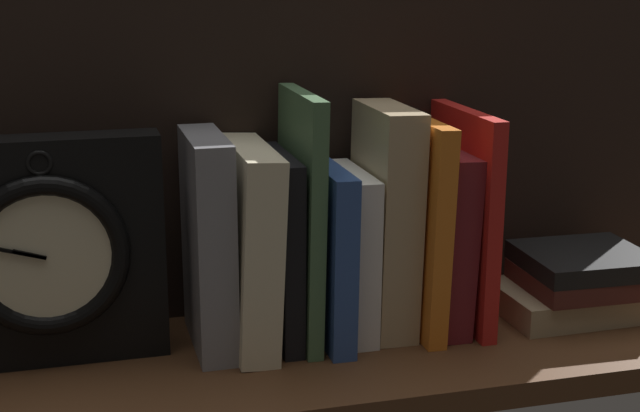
# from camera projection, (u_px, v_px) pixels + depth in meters

# --- Properties ---
(ground_plane) EXTENTS (0.89, 0.26, 0.03)m
(ground_plane) POSITION_uv_depth(u_px,v_px,m) (334.00, 357.00, 0.96)
(ground_plane) COLOR #4C2D19
(back_panel) EXTENTS (0.89, 0.01, 0.37)m
(back_panel) POSITION_uv_depth(u_px,v_px,m) (303.00, 143.00, 1.03)
(back_panel) COLOR black
(back_panel) RESTS_ON ground_plane
(book_gray_chess) EXTENTS (0.04, 0.13, 0.22)m
(book_gray_chess) POSITION_uv_depth(u_px,v_px,m) (208.00, 242.00, 0.94)
(book_gray_chess) COLOR gray
(book_gray_chess) RESTS_ON ground_plane
(book_cream_twain) EXTENTS (0.05, 0.16, 0.21)m
(book_cream_twain) POSITION_uv_depth(u_px,v_px,m) (249.00, 246.00, 0.95)
(book_cream_twain) COLOR beige
(book_cream_twain) RESTS_ON ground_plane
(book_black_skeptic) EXTENTS (0.02, 0.13, 0.19)m
(book_black_skeptic) POSITION_uv_depth(u_px,v_px,m) (280.00, 247.00, 0.96)
(book_black_skeptic) COLOR black
(book_black_skeptic) RESTS_ON ground_plane
(book_green_romantic) EXTENTS (0.02, 0.15, 0.26)m
(book_green_romantic) POSITION_uv_depth(u_px,v_px,m) (300.00, 217.00, 0.95)
(book_green_romantic) COLOR #476B44
(book_green_romantic) RESTS_ON ground_plane
(book_blue_modern) EXTENTS (0.03, 0.16, 0.18)m
(book_blue_modern) POSITION_uv_depth(u_px,v_px,m) (322.00, 250.00, 0.97)
(book_blue_modern) COLOR #2D4C8E
(book_blue_modern) RESTS_ON ground_plane
(book_white_catcher) EXTENTS (0.03, 0.13, 0.17)m
(book_white_catcher) POSITION_uv_depth(u_px,v_px,m) (350.00, 252.00, 0.98)
(book_white_catcher) COLOR silver
(book_white_catcher) RESTS_ON ground_plane
(book_tan_shortstories) EXTENTS (0.05, 0.12, 0.24)m
(book_tan_shortstories) POSITION_uv_depth(u_px,v_px,m) (385.00, 219.00, 0.98)
(book_tan_shortstories) COLOR tan
(book_tan_shortstories) RESTS_ON ground_plane
(book_orange_pandolfini) EXTENTS (0.03, 0.16, 0.23)m
(book_orange_pandolfini) POSITION_uv_depth(u_px,v_px,m) (415.00, 223.00, 0.99)
(book_orange_pandolfini) COLOR orange
(book_orange_pandolfini) RESTS_ON ground_plane
(book_maroon_dawkins) EXTENTS (0.04, 0.14, 0.19)m
(book_maroon_dawkins) POSITION_uv_depth(u_px,v_px,m) (439.00, 236.00, 1.00)
(book_maroon_dawkins) COLOR maroon
(book_maroon_dawkins) RESTS_ON ground_plane
(book_red_requiem) EXTENTS (0.02, 0.16, 0.23)m
(book_red_requiem) POSITION_uv_depth(u_px,v_px,m) (463.00, 217.00, 1.00)
(book_red_requiem) COLOR red
(book_red_requiem) RESTS_ON ground_plane
(framed_clock) EXTENTS (0.22, 0.06, 0.22)m
(framed_clock) POSITION_uv_depth(u_px,v_px,m) (47.00, 252.00, 0.89)
(framed_clock) COLOR black
(framed_clock) RESTS_ON ground_plane
(book_stack_side) EXTENTS (0.17, 0.13, 0.07)m
(book_stack_side) POSITION_uv_depth(u_px,v_px,m) (579.00, 283.00, 1.04)
(book_stack_side) COLOR #9E8966
(book_stack_side) RESTS_ON ground_plane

